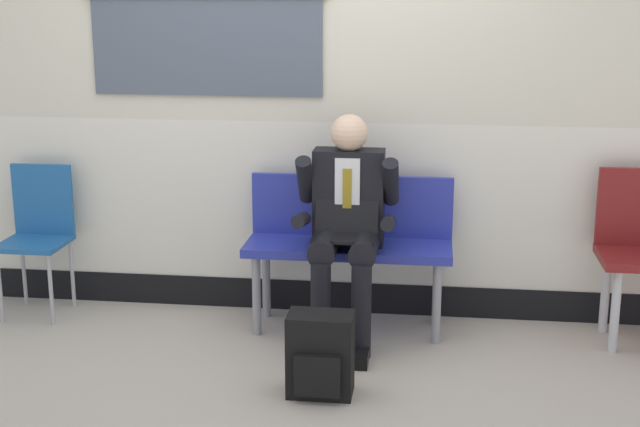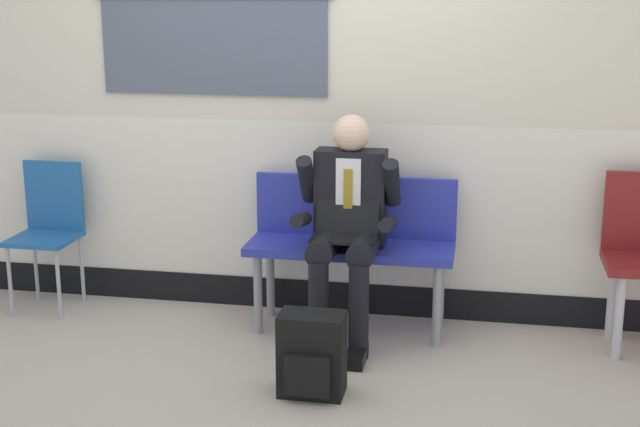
{
  "view_description": "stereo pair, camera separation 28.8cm",
  "coord_description": "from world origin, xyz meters",
  "px_view_note": "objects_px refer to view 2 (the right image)",
  "views": [
    {
      "loc": [
        0.75,
        -4.67,
        1.95
      ],
      "look_at": [
        0.14,
        0.04,
        0.75
      ],
      "focal_mm": 49.84,
      "sensor_mm": 36.0,
      "label": 1
    },
    {
      "loc": [
        1.03,
        -4.62,
        1.95
      ],
      "look_at": [
        0.14,
        0.04,
        0.75
      ],
      "focal_mm": 49.84,
      "sensor_mm": 36.0,
      "label": 2
    }
  ],
  "objects_px": {
    "person_seated": "(347,222)",
    "backpack": "(312,355)",
    "bench_with_person": "(352,237)",
    "folding_chair": "(49,221)"
  },
  "relations": [
    {
      "from": "person_seated",
      "to": "backpack",
      "type": "relative_size",
      "value": 3.05
    },
    {
      "from": "person_seated",
      "to": "backpack",
      "type": "xyz_separation_m",
      "value": [
        -0.05,
        -0.76,
        -0.49
      ]
    },
    {
      "from": "bench_with_person",
      "to": "folding_chair",
      "type": "xyz_separation_m",
      "value": [
        -1.92,
        0.02,
        -0.0
      ]
    },
    {
      "from": "backpack",
      "to": "person_seated",
      "type": "bearing_deg",
      "value": 86.2
    },
    {
      "from": "person_seated",
      "to": "folding_chair",
      "type": "bearing_deg",
      "value": 173.63
    },
    {
      "from": "bench_with_person",
      "to": "person_seated",
      "type": "distance_m",
      "value": 0.24
    },
    {
      "from": "backpack",
      "to": "bench_with_person",
      "type": "bearing_deg",
      "value": 86.97
    },
    {
      "from": "folding_chair",
      "to": "person_seated",
      "type": "bearing_deg",
      "value": -6.37
    },
    {
      "from": "bench_with_person",
      "to": "person_seated",
      "type": "bearing_deg",
      "value": -90.0
    },
    {
      "from": "bench_with_person",
      "to": "backpack",
      "type": "height_order",
      "value": "bench_with_person"
    }
  ]
}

